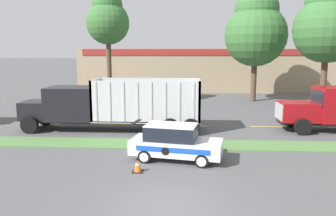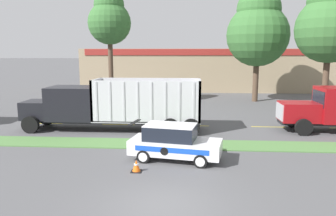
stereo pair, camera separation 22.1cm
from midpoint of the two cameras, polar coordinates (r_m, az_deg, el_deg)
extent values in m
plane|color=#515154|center=(11.74, -0.82, -16.65)|extent=(600.00, 600.00, 0.00)
cube|color=#517F42|center=(18.80, 0.87, -6.33)|extent=(120.00, 2.04, 0.06)
cube|color=yellow|center=(25.91, -20.80, -2.57)|extent=(2.40, 0.14, 0.01)
cube|color=yellow|center=(24.22, -9.05, -2.88)|extent=(2.40, 0.14, 0.01)
cube|color=yellow|center=(23.66, 3.85, -3.08)|extent=(2.40, 0.14, 0.01)
cube|color=yellow|center=(24.32, 16.70, -3.12)|extent=(2.40, 0.14, 0.01)
cube|color=black|center=(22.48, -10.17, -2.19)|extent=(11.96, 1.39, 0.18)
cube|color=black|center=(24.05, -22.05, -0.30)|extent=(1.82, 2.07, 1.21)
cube|color=#B7B7BC|center=(24.47, -24.04, -0.28)|extent=(0.06, 1.77, 1.03)
cube|color=black|center=(23.02, -16.57, 0.84)|extent=(3.12, 2.52, 2.19)
cube|color=black|center=(23.55, -20.23, 1.78)|extent=(0.04, 2.15, 0.99)
cylinder|color=silver|center=(21.64, -13.25, 2.16)|extent=(0.14, 0.14, 1.28)
cube|color=silver|center=(22.01, -3.92, -1.92)|extent=(7.02, 2.52, 0.12)
cube|color=silver|center=(22.48, -12.67, 1.55)|extent=(0.16, 2.52, 2.66)
cube|color=silver|center=(21.62, 5.11, 1.43)|extent=(0.16, 2.52, 2.66)
cube|color=silver|center=(20.62, -4.37, 1.05)|extent=(7.02, 0.16, 2.66)
cube|color=silver|center=(22.94, -3.58, 1.93)|extent=(7.02, 0.16, 2.66)
cube|color=#B2B2B7|center=(21.16, -12.68, 1.06)|extent=(0.10, 0.04, 2.53)
cube|color=#B2B2B7|center=(20.93, -10.37, 1.05)|extent=(0.10, 0.04, 2.53)
cube|color=#B2B2B7|center=(20.74, -8.02, 1.03)|extent=(0.10, 0.04, 2.53)
cube|color=#B2B2B7|center=(20.59, -5.62, 1.02)|extent=(0.10, 0.04, 2.53)
cube|color=#B2B2B7|center=(20.47, -3.19, 1.00)|extent=(0.10, 0.04, 2.53)
cube|color=#B2B2B7|center=(20.39, -0.74, 0.98)|extent=(0.10, 0.04, 2.53)
cube|color=#B2B2B7|center=(20.34, 1.73, 0.96)|extent=(0.10, 0.04, 2.53)
cube|color=#B2B2B7|center=(20.34, 4.20, 0.93)|extent=(0.10, 0.04, 2.53)
cylinder|color=black|center=(23.10, -23.24, -2.75)|extent=(1.12, 0.30, 1.12)
cylinder|color=black|center=(25.29, -20.74, -1.57)|extent=(1.12, 0.30, 1.12)
cylinder|color=black|center=(20.67, 3.70, -3.35)|extent=(1.12, 0.30, 1.12)
cylinder|color=black|center=(23.10, 3.67, -1.97)|extent=(1.12, 0.30, 1.12)
cylinder|color=black|center=(20.70, 0.09, -3.31)|extent=(1.12, 0.30, 1.12)
cylinder|color=black|center=(23.13, 0.44, -1.94)|extent=(1.12, 0.30, 1.12)
cube|color=maroon|center=(23.40, 21.40, -0.55)|extent=(2.43, 1.93, 1.24)
cube|color=#B7B7BC|center=(23.04, 18.46, -0.53)|extent=(0.06, 1.65, 1.06)
cube|color=black|center=(23.67, 24.29, 1.58)|extent=(0.04, 2.00, 1.02)
cylinder|color=black|center=(22.47, 22.18, -3.08)|extent=(1.06, 0.30, 1.06)
cylinder|color=black|center=(24.62, 20.47, -1.91)|extent=(1.06, 0.30, 1.06)
cube|color=white|center=(16.10, 1.08, -6.73)|extent=(4.66, 2.55, 0.70)
cube|color=black|center=(15.97, 0.16, -4.27)|extent=(2.67, 1.98, 0.70)
cube|color=white|center=(15.89, 0.16, -2.98)|extent=(2.67, 1.98, 0.04)
cube|color=black|center=(16.40, -6.10, -2.49)|extent=(0.45, 1.44, 0.03)
cube|color=blue|center=(15.24, 0.33, -7.41)|extent=(3.47, 0.65, 0.25)
cylinder|color=black|center=(15.33, -0.89, -7.57)|extent=(0.38, 0.08, 0.39)
cylinder|color=black|center=(15.17, 5.46, -9.20)|extent=(0.65, 0.31, 0.63)
cylinder|color=silver|center=(15.07, 5.40, -9.33)|extent=(0.43, 0.09, 0.44)
cylinder|color=black|center=(16.77, 6.32, -7.36)|extent=(0.65, 0.31, 0.63)
cylinder|color=silver|center=(16.87, 6.37, -7.26)|extent=(0.43, 0.09, 0.44)
cylinder|color=black|center=(15.77, -4.52, -8.45)|extent=(0.65, 0.31, 0.63)
cylinder|color=silver|center=(15.67, -4.64, -8.56)|extent=(0.43, 0.09, 0.44)
cylinder|color=black|center=(17.32, -2.74, -6.77)|extent=(0.65, 0.31, 0.63)
cylinder|color=silver|center=(17.42, -2.64, -6.67)|extent=(0.43, 0.09, 0.44)
cube|color=black|center=(14.80, -5.72, -10.92)|extent=(0.47, 0.47, 0.03)
cone|color=#EA5B14|center=(14.71, -5.74, -9.93)|extent=(0.36, 0.36, 0.51)
cylinder|color=white|center=(14.69, -5.74, -9.75)|extent=(0.20, 0.20, 0.06)
cube|color=#9E896B|center=(48.89, 6.22, 6.82)|extent=(34.27, 12.00, 5.71)
cube|color=maroon|center=(42.79, 6.68, 9.64)|extent=(32.55, 0.10, 0.80)
cylinder|color=brown|center=(36.41, 14.54, 5.22)|extent=(0.59, 0.59, 5.20)
sphere|color=#386B33|center=(36.36, 14.84, 12.13)|extent=(6.51, 6.51, 6.51)
sphere|color=#386B33|center=(36.58, 15.02, 16.20)|extent=(4.55, 4.55, 4.55)
cylinder|color=brown|center=(33.13, -10.38, 6.44)|extent=(0.47, 0.47, 6.90)
sphere|color=#386B33|center=(33.21, -10.62, 14.37)|extent=(4.16, 4.16, 4.16)
sphere|color=#386B33|center=(33.39, -10.72, 17.22)|extent=(2.91, 2.91, 2.91)
cylinder|color=brown|center=(31.55, 25.26, 4.33)|extent=(0.52, 0.52, 5.58)
sphere|color=#386B33|center=(31.52, 25.83, 12.23)|extent=(5.68, 5.68, 5.68)
sphere|color=#386B33|center=(31.74, 26.14, 16.32)|extent=(3.98, 3.98, 3.98)
camera|label=1|loc=(0.11, -90.32, -0.05)|focal=35.00mm
camera|label=2|loc=(0.11, 89.68, 0.05)|focal=35.00mm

